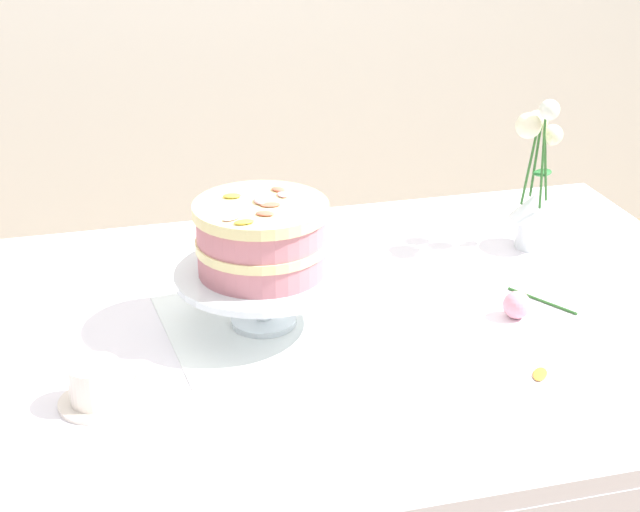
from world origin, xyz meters
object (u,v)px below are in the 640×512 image
Objects in this scene: flower_vase at (535,189)px; teacup at (96,386)px; cake_stand at (263,280)px; layer_cake at (261,237)px; dining_table at (361,373)px; fallen_rose at (518,305)px.

flower_vase reaches higher than teacup.
cake_stand is 2.44× the size of teacup.
dining_table is at bearing -15.08° from layer_cake.
cake_stand reaches higher than dining_table.
cake_stand is at bearing -162.33° from flower_vase.
layer_cake is at bearing 164.92° from dining_table.
flower_vase is at bearing 17.67° from cake_stand.
fallen_rose is (0.71, 0.09, -0.01)m from teacup.
layer_cake is at bearing -162.32° from flower_vase.
cake_stand is at bearing 169.14° from fallen_rose.
dining_table is 10.72× the size of fallen_rose.
layer_cake reaches higher than teacup.
teacup is at bearing -148.22° from cake_stand.
teacup is 0.91× the size of fallen_rose.
teacup is at bearing -163.33° from dining_table.
cake_stand is 0.61m from flower_vase.
flower_vase is (0.42, 0.23, 0.22)m from dining_table.
fallen_rose is (0.42, -0.08, -0.06)m from cake_stand.
layer_cake is at bearing 169.15° from fallen_rose.
flower_vase reaches higher than dining_table.
fallen_rose is (0.42, -0.08, -0.14)m from layer_cake.
teacup is (-0.86, -0.36, -0.09)m from flower_vase.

